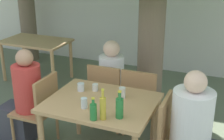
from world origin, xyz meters
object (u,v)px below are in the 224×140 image
at_px(patio_chair_2, 107,92).
at_px(drinking_glass_3, 95,87).
at_px(dining_table_back, 36,46).
at_px(patio_chair_0, 40,107).
at_px(green_bottle_0, 93,111).
at_px(patio_chair_1, 175,136).
at_px(oil_cruet_2, 103,108).
at_px(person_seated_0, 23,102).
at_px(dining_table_front, 101,109).
at_px(drinking_glass_0, 84,103).
at_px(drinking_glass_1, 81,87).
at_px(person_seated_1, 199,137).
at_px(drinking_glass_2, 122,93).
at_px(patio_chair_3, 141,98).
at_px(person_seated_2, 114,85).
at_px(green_bottle_1, 120,107).

bearing_deg(patio_chair_2, drinking_glass_3, 96.65).
height_order(dining_table_back, drinking_glass_3, drinking_glass_3).
bearing_deg(patio_chair_0, green_bottle_0, 66.65).
distance_m(patio_chair_1, oil_cruet_2, 0.80).
bearing_deg(person_seated_0, green_bottle_0, 71.11).
bearing_deg(dining_table_front, green_bottle_0, -76.26).
distance_m(drinking_glass_0, drinking_glass_1, 0.43).
xyz_separation_m(person_seated_0, green_bottle_0, (1.14, -0.39, 0.30)).
height_order(dining_table_back, person_seated_1, person_seated_1).
bearing_deg(drinking_glass_0, drinking_glass_2, 53.47).
distance_m(green_bottle_0, drinking_glass_3, 0.67).
bearing_deg(patio_chair_3, patio_chair_1, 129.87).
bearing_deg(patio_chair_2, oil_cruet_2, 111.29).
relative_size(drinking_glass_1, drinking_glass_3, 1.12).
bearing_deg(patio_chair_0, person_seated_2, 148.15).
bearing_deg(person_seated_2, dining_table_back, -24.68).
height_order(person_seated_0, drinking_glass_2, person_seated_0).
bearing_deg(patio_chair_3, patio_chair_2, 0.00).
distance_m(dining_table_front, drinking_glass_3, 0.31).
bearing_deg(oil_cruet_2, drinking_glass_1, 135.06).
relative_size(person_seated_1, drinking_glass_1, 13.55).
relative_size(dining_table_front, green_bottle_0, 4.99).
xyz_separation_m(green_bottle_0, oil_cruet_2, (0.08, 0.05, 0.03)).
distance_m(green_bottle_1, drinking_glass_1, 0.76).
bearing_deg(dining_table_front, drinking_glass_2, 41.70).
bearing_deg(patio_chair_1, patio_chair_3, 39.87).
relative_size(patio_chair_0, drinking_glass_2, 7.56).
distance_m(person_seated_1, drinking_glass_0, 1.17).
height_order(patio_chair_2, person_seated_2, person_seated_2).
bearing_deg(drinking_glass_3, green_bottle_1, -44.65).
bearing_deg(drinking_glass_2, person_seated_1, -10.50).
bearing_deg(patio_chair_1, patio_chair_2, 56.31).
xyz_separation_m(patio_chair_0, person_seated_0, (-0.24, -0.00, 0.02)).
xyz_separation_m(patio_chair_2, drinking_glass_1, (-0.10, -0.54, 0.28)).
height_order(dining_table_back, patio_chair_1, patio_chair_1).
relative_size(patio_chair_2, green_bottle_0, 3.98).
bearing_deg(green_bottle_0, person_seated_0, 161.11).
height_order(person_seated_2, drinking_glass_0, person_seated_2).
bearing_deg(patio_chair_2, patio_chair_1, 146.31).
xyz_separation_m(dining_table_front, person_seated_0, (-1.04, -0.00, -0.12)).
distance_m(drinking_glass_0, drinking_glass_3, 0.44).
height_order(dining_table_back, person_seated_2, person_seated_2).
height_order(patio_chair_2, drinking_glass_3, patio_chair_2).
height_order(dining_table_back, green_bottle_0, green_bottle_0).
relative_size(drinking_glass_2, drinking_glass_3, 1.49).
bearing_deg(oil_cruet_2, dining_table_front, 116.79).
bearing_deg(patio_chair_0, drinking_glass_2, 99.15).
bearing_deg(patio_chair_0, dining_table_front, 90.00).
bearing_deg(green_bottle_1, patio_chair_1, 27.43).
bearing_deg(drinking_glass_3, patio_chair_3, 49.43).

